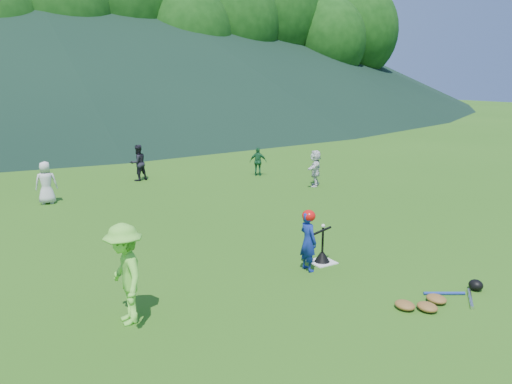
% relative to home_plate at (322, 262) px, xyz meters
% --- Properties ---
extents(ground, '(120.00, 120.00, 0.00)m').
position_rel_home_plate_xyz_m(ground, '(0.00, 0.00, -0.01)').
color(ground, '#2B5E15').
rests_on(ground, ground).
extents(home_plate, '(0.45, 0.45, 0.02)m').
position_rel_home_plate_xyz_m(home_plate, '(0.00, 0.00, 0.00)').
color(home_plate, silver).
rests_on(home_plate, ground).
extents(baseball, '(0.08, 0.08, 0.08)m').
position_rel_home_plate_xyz_m(baseball, '(0.00, 0.00, 0.73)').
color(baseball, white).
rests_on(baseball, batting_tee).
extents(batter_child, '(0.27, 0.41, 1.13)m').
position_rel_home_plate_xyz_m(batter_child, '(-0.47, -0.17, 0.55)').
color(batter_child, navy).
rests_on(batter_child, ground).
extents(adult_coach, '(0.61, 0.99, 1.50)m').
position_rel_home_plate_xyz_m(adult_coach, '(-3.94, -0.44, 0.74)').
color(adult_coach, '#72D83F').
rests_on(adult_coach, ground).
extents(fielder_a, '(0.65, 0.50, 1.20)m').
position_rel_home_plate_xyz_m(fielder_a, '(-3.82, 7.60, 0.59)').
color(fielder_a, silver).
rests_on(fielder_a, ground).
extents(fielder_b, '(0.70, 0.61, 1.24)m').
position_rel_home_plate_xyz_m(fielder_b, '(-0.60, 9.40, 0.61)').
color(fielder_b, black).
rests_on(fielder_b, ground).
extents(fielder_c, '(0.64, 0.54, 1.03)m').
position_rel_home_plate_xyz_m(fielder_c, '(3.37, 8.02, 0.51)').
color(fielder_c, '#1A582F').
rests_on(fielder_c, ground).
extents(fielder_d, '(1.03, 1.02, 1.19)m').
position_rel_home_plate_xyz_m(fielder_d, '(4.08, 5.57, 0.58)').
color(fielder_d, silver).
rests_on(fielder_d, ground).
extents(batting_tee, '(0.30, 0.30, 0.68)m').
position_rel_home_plate_xyz_m(batting_tee, '(0.00, 0.00, 0.12)').
color(batting_tee, black).
rests_on(batting_tee, home_plate).
extents(batter_gear, '(0.72, 0.26, 0.49)m').
position_rel_home_plate_xyz_m(batter_gear, '(-0.45, -0.17, 1.01)').
color(batter_gear, red).
rests_on(batter_gear, ground).
extents(equipment_pile, '(1.80, 0.80, 0.19)m').
position_rel_home_plate_xyz_m(equipment_pile, '(0.47, -2.34, 0.06)').
color(equipment_pile, olive).
rests_on(equipment_pile, ground).
extents(outfield_fence, '(70.07, 0.08, 1.33)m').
position_rel_home_plate_xyz_m(outfield_fence, '(0.00, 28.00, 0.69)').
color(outfield_fence, gray).
rests_on(outfield_fence, ground).
extents(tree_line, '(70.04, 11.40, 14.82)m').
position_rel_home_plate_xyz_m(tree_line, '(0.20, 33.83, 8.20)').
color(tree_line, '#382314').
rests_on(tree_line, ground).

